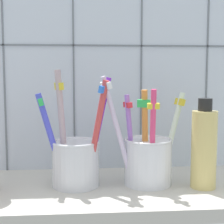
# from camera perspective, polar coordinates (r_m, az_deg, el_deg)

# --- Properties ---
(counter_slab) EXTENTS (0.64, 0.22, 0.02)m
(counter_slab) POSITION_cam_1_polar(r_m,az_deg,el_deg) (0.58, 0.06, -12.97)
(counter_slab) COLOR #BCB7AD
(counter_slab) RESTS_ON ground
(tile_wall_back) EXTENTS (0.64, 0.02, 0.45)m
(tile_wall_back) POSITION_cam_1_polar(r_m,az_deg,el_deg) (0.67, -0.77, 8.20)
(tile_wall_back) COLOR silver
(tile_wall_back) RESTS_ON ground
(toothbrush_cup_left) EXTENTS (0.12, 0.08, 0.19)m
(toothbrush_cup_left) POSITION_cam_1_polar(r_m,az_deg,el_deg) (0.57, -5.99, -7.61)
(toothbrush_cup_left) COLOR silver
(toothbrush_cup_left) RESTS_ON counter_slab
(toothbrush_cup_right) EXTENTS (0.15, 0.09, 0.18)m
(toothbrush_cup_right) POSITION_cam_1_polar(r_m,az_deg,el_deg) (0.58, 5.85, -7.40)
(toothbrush_cup_right) COLOR silver
(toothbrush_cup_right) RESTS_ON counter_slab
(soap_bottle) EXTENTS (0.04, 0.04, 0.14)m
(soap_bottle) POSITION_cam_1_polar(r_m,az_deg,el_deg) (0.58, 14.85, -5.65)
(soap_bottle) COLOR #DAC371
(soap_bottle) RESTS_ON counter_slab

